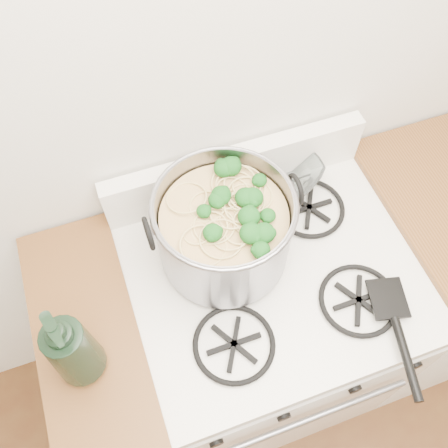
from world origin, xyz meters
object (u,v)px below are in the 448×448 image
bottle (69,346)px  glass_bowl (268,177)px  stock_pot (224,230)px  gas_range (263,332)px  spatula (389,297)px

bottle → glass_bowl: bearing=14.0°
stock_pot → bottle: (-0.41, -0.18, 0.03)m
gas_range → bottle: bearing=-171.6°
bottle → gas_range: bearing=-7.7°
stock_pot → glass_bowl: (0.20, 0.18, -0.09)m
gas_range → bottle: bottle is taller
gas_range → spatula: (0.24, -0.17, 0.50)m
spatula → bottle: 0.77m
gas_range → bottle: (-0.52, -0.08, 0.63)m
glass_bowl → bottle: size_ratio=0.37×
stock_pot → spatula: bearing=-38.5°
spatula → gas_range: bearing=157.8°
spatula → glass_bowl: (-0.14, 0.45, 0.00)m
gas_range → bottle: 0.82m
stock_pot → glass_bowl: bearing=41.5°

